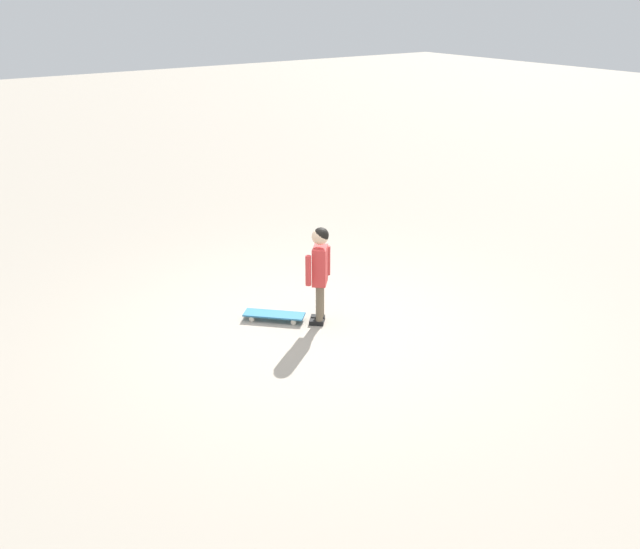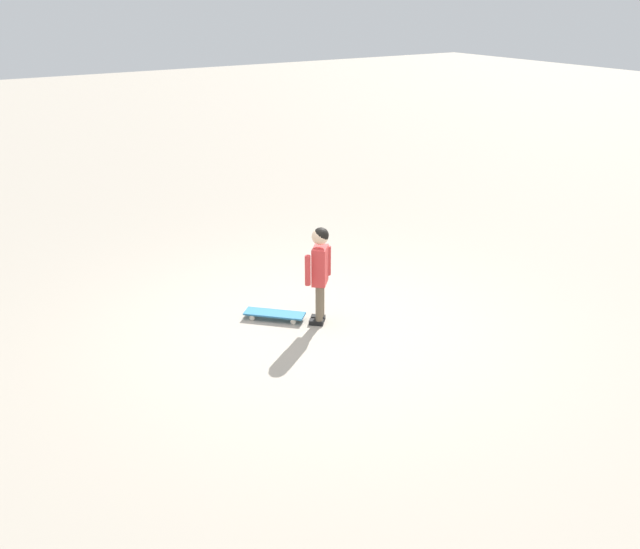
{
  "view_description": "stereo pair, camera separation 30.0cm",
  "coord_description": "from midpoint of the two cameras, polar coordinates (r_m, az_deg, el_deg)",
  "views": [
    {
      "loc": [
        3.82,
        5.37,
        3.29
      ],
      "look_at": [
        -0.08,
        -0.14,
        0.55
      ],
      "focal_mm": 39.57,
      "sensor_mm": 36.0,
      "label": 1
    },
    {
      "loc": [
        3.57,
        5.53,
        3.29
      ],
      "look_at": [
        -0.08,
        -0.14,
        0.55
      ],
      "focal_mm": 39.57,
      "sensor_mm": 36.0,
      "label": 2
    }
  ],
  "objects": [
    {
      "name": "ground_plane",
      "position": [
        7.36,
        -1.04,
        -4.45
      ],
      "size": [
        50.0,
        50.0,
        0.0
      ],
      "primitive_type": "plane",
      "color": "#9E9384"
    },
    {
      "name": "child_person",
      "position": [
        7.25,
        -1.2,
        0.77
      ],
      "size": [
        0.39,
        0.28,
        1.06
      ],
      "color": "brown",
      "rests_on": "ground"
    },
    {
      "name": "skateboard",
      "position": [
        7.56,
        -4.87,
        -3.28
      ],
      "size": [
        0.59,
        0.6,
        0.07
      ],
      "color": "teal",
      "rests_on": "ground"
    }
  ]
}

